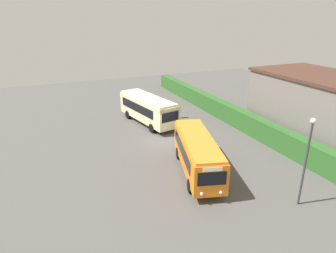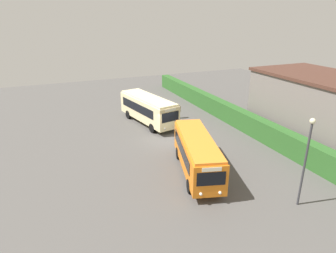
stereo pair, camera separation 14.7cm
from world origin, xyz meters
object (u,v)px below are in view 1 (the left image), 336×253
object	(u,v)px
bus_cream	(148,108)
person_center	(178,111)
bus_orange	(198,153)
person_left	(168,110)
lamppost	(307,153)

from	to	relation	value
bus_cream	person_center	size ratio (longest dim) A/B	5.20
bus_orange	person_left	size ratio (longest dim) A/B	4.78
bus_cream	person_center	distance (m)	4.03
bus_cream	lamppost	bearing A→B (deg)	0.44
bus_cream	person_left	distance (m)	3.00
bus_orange	person_left	world-z (taller)	bus_orange
lamppost	bus_cream	bearing A→B (deg)	-168.28
person_center	lamppost	world-z (taller)	lamppost
bus_cream	bus_orange	xyz separation A→B (m)	(12.42, -0.33, -0.05)
person_center	lamppost	distance (m)	19.21
bus_cream	lamppost	size ratio (longest dim) A/B	1.52
bus_orange	person_center	xyz separation A→B (m)	(-12.61, 4.25, -0.83)
person_left	lamppost	size ratio (longest dim) A/B	0.31
bus_orange	lamppost	world-z (taller)	lamppost
bus_cream	lamppost	distance (m)	19.31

